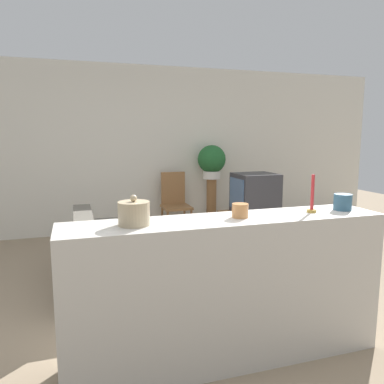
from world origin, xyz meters
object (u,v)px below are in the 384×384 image
(couch, at_px, (115,259))
(potted_plant, at_px, (212,161))
(decorative_bowl, at_px, (134,213))
(television, at_px, (255,193))
(wooden_chair, at_px, (175,201))

(couch, xyz_separation_m, potted_plant, (1.83, 1.90, 0.90))
(potted_plant, distance_m, decorative_bowl, 4.02)
(couch, relative_size, decorative_bowl, 8.08)
(television, height_order, decorative_bowl, decorative_bowl)
(television, distance_m, decorative_bowl, 3.35)
(television, bearing_deg, wooden_chair, 136.31)
(television, height_order, potted_plant, potted_plant)
(television, relative_size, wooden_chair, 0.60)
(television, distance_m, potted_plant, 1.13)
(decorative_bowl, bearing_deg, couch, 88.84)
(couch, bearing_deg, decorative_bowl, -91.16)
(couch, height_order, wooden_chair, wooden_chair)
(couch, height_order, potted_plant, potted_plant)
(television, bearing_deg, decorative_bowl, -130.16)
(decorative_bowl, bearing_deg, wooden_chair, 70.96)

